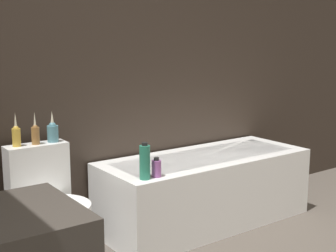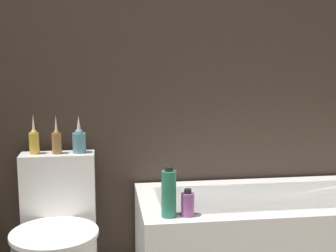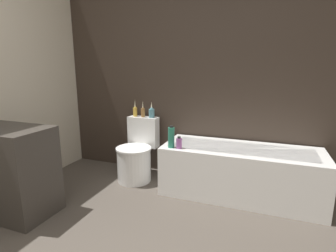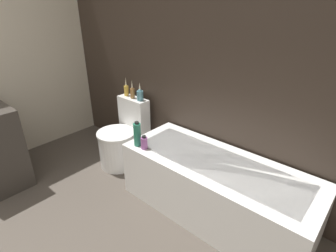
{
  "view_description": "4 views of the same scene",
  "coord_description": "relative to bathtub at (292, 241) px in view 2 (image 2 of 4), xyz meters",
  "views": [
    {
      "loc": [
        -1.56,
        -0.67,
        1.38
      ],
      "look_at": [
        0.16,
        1.71,
        0.84
      ],
      "focal_mm": 50.0,
      "sensor_mm": 36.0,
      "label": 1
    },
    {
      "loc": [
        -0.3,
        -0.32,
        1.28
      ],
      "look_at": [
        -0.01,
        1.83,
        0.93
      ],
      "focal_mm": 50.0,
      "sensor_mm": 36.0,
      "label": 2
    },
    {
      "loc": [
        0.88,
        -0.79,
        1.35
      ],
      "look_at": [
        -0.06,
        1.71,
        0.75
      ],
      "focal_mm": 28.0,
      "sensor_mm": 36.0,
      "label": 3
    },
    {
      "loc": [
        1.57,
        0.32,
        1.72
      ],
      "look_at": [
        0.23,
        1.83,
        0.75
      ],
      "focal_mm": 28.0,
      "sensor_mm": 36.0,
      "label": 4
    }
  ],
  "objects": [
    {
      "name": "wall_back_tiled",
      "position": [
        -0.68,
        0.38,
        1.03
      ],
      "size": [
        6.4,
        0.06,
        2.6
      ],
      "color": "#332821",
      "rests_on": "ground_plane"
    },
    {
      "name": "bathtub",
      "position": [
        0.0,
        0.0,
        0.0
      ],
      "size": [
        1.64,
        0.65,
        0.53
      ],
      "color": "white",
      "rests_on": "ground"
    },
    {
      "name": "toilet",
      "position": [
        -1.23,
        -0.01,
        0.03
      ],
      "size": [
        0.42,
        0.56,
        0.74
      ],
      "color": "white",
      "rests_on": "ground"
    },
    {
      "name": "vase_gold",
      "position": [
        -1.35,
        0.2,
        0.55
      ],
      "size": [
        0.05,
        0.05,
        0.21
      ],
      "color": "gold",
      "rests_on": "toilet"
    },
    {
      "name": "vase_silver",
      "position": [
        -1.23,
        0.19,
        0.54
      ],
      "size": [
        0.05,
        0.05,
        0.21
      ],
      "color": "olive",
      "rests_on": "toilet"
    },
    {
      "name": "vase_bronze",
      "position": [
        -1.12,
        0.2,
        0.54
      ],
      "size": [
        0.07,
        0.07,
        0.2
      ],
      "color": "teal",
      "rests_on": "toilet"
    },
    {
      "name": "shampoo_bottle_tall",
      "position": [
        -0.7,
        -0.24,
        0.37
      ],
      "size": [
        0.07,
        0.07,
        0.24
      ],
      "color": "#267259",
      "rests_on": "bathtub"
    },
    {
      "name": "shampoo_bottle_short",
      "position": [
        -0.61,
        -0.24,
        0.32
      ],
      "size": [
        0.06,
        0.06,
        0.13
      ],
      "color": "#8C4C8C",
      "rests_on": "bathtub"
    }
  ]
}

